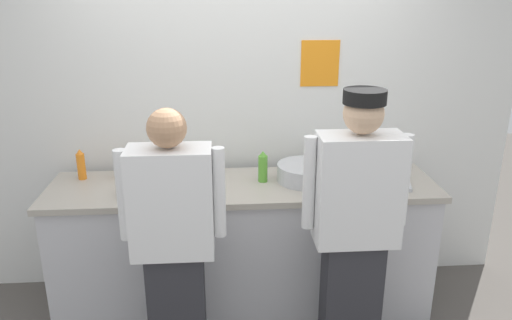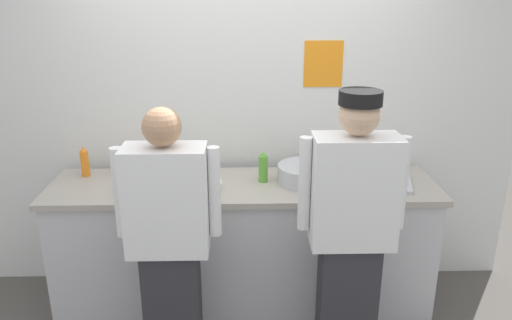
% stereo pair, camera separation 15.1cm
% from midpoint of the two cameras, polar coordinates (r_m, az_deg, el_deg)
% --- Properties ---
extents(wall_back, '(4.04, 0.11, 2.95)m').
position_cam_midpoint_polar(wall_back, '(3.61, -3.09, 7.87)').
color(wall_back, silver).
rests_on(wall_back, ground).
extents(prep_counter, '(2.58, 0.65, 0.94)m').
position_cam_midpoint_polar(prep_counter, '(3.53, -2.64, -9.85)').
color(prep_counter, silver).
rests_on(prep_counter, ground).
extents(chef_near_left, '(0.59, 0.24, 1.60)m').
position_cam_midpoint_polar(chef_near_left, '(2.86, -10.91, -9.03)').
color(chef_near_left, '#2D2D33').
rests_on(chef_near_left, ground).
extents(chef_center, '(0.61, 0.24, 1.68)m').
position_cam_midpoint_polar(chef_center, '(2.90, 9.82, -7.40)').
color(chef_center, '#2D2D33').
rests_on(chef_center, ground).
extents(plate_stack_front, '(0.21, 0.21, 0.05)m').
position_cam_midpoint_polar(plate_stack_front, '(3.25, -6.97, -3.02)').
color(plate_stack_front, white).
rests_on(plate_stack_front, prep_counter).
extents(plate_stack_rear, '(0.23, 0.23, 0.10)m').
position_cam_midpoint_polar(plate_stack_rear, '(3.25, -14.69, -3.06)').
color(plate_stack_rear, white).
rests_on(plate_stack_rear, prep_counter).
extents(mixing_bowl_steel, '(0.39, 0.39, 0.11)m').
position_cam_midpoint_polar(mixing_bowl_steel, '(3.37, 4.46, -1.45)').
color(mixing_bowl_steel, '#B7BABF').
rests_on(mixing_bowl_steel, prep_counter).
extents(sheet_tray, '(0.54, 0.45, 0.02)m').
position_cam_midpoint_polar(sheet_tray, '(3.46, 12.01, -2.12)').
color(sheet_tray, '#B7BABF').
rests_on(sheet_tray, prep_counter).
extents(squeeze_bottle_primary, '(0.05, 0.05, 0.18)m').
position_cam_midpoint_polar(squeeze_bottle_primary, '(3.55, -16.56, -0.70)').
color(squeeze_bottle_primary, orange).
rests_on(squeeze_bottle_primary, prep_counter).
extents(squeeze_bottle_secondary, '(0.06, 0.06, 0.21)m').
position_cam_midpoint_polar(squeeze_bottle_secondary, '(3.34, -0.51, -0.80)').
color(squeeze_bottle_secondary, '#56A333').
rests_on(squeeze_bottle_secondary, prep_counter).
extents(squeeze_bottle_spare, '(0.06, 0.06, 0.21)m').
position_cam_midpoint_polar(squeeze_bottle_spare, '(3.61, -20.49, -0.52)').
color(squeeze_bottle_spare, orange).
rests_on(squeeze_bottle_spare, prep_counter).
extents(ramekin_orange_sauce, '(0.08, 0.08, 0.05)m').
position_cam_midpoint_polar(ramekin_orange_sauce, '(3.44, -15.83, -2.34)').
color(ramekin_orange_sauce, white).
rests_on(ramekin_orange_sauce, prep_counter).
extents(ramekin_red_sauce, '(0.10, 0.10, 0.04)m').
position_cam_midpoint_polar(ramekin_red_sauce, '(3.48, -9.43, -1.66)').
color(ramekin_red_sauce, white).
rests_on(ramekin_red_sauce, prep_counter).
extents(deli_cup, '(0.09, 0.09, 0.09)m').
position_cam_midpoint_polar(deli_cup, '(3.40, -12.02, -1.92)').
color(deli_cup, white).
rests_on(deli_cup, prep_counter).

